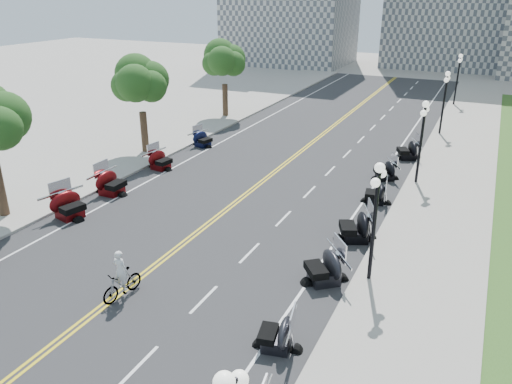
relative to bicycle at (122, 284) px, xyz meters
The scene contains 41 objects.
ground 1.32m from the bicycle, 103.80° to the left, with size 160.00×160.00×0.00m, color gray.
road 11.18m from the bicycle, 91.46° to the left, with size 16.00×90.00×0.01m, color #333335.
centerline_yellow_a 11.18m from the bicycle, 92.08° to the left, with size 0.12×90.00×0.00m, color yellow.
centerline_yellow_b 11.17m from the bicycle, 90.85° to the left, with size 0.12×90.00×0.00m, color yellow.
edge_line_north 12.74m from the bicycle, 61.28° to the left, with size 0.12×90.00×0.00m, color white.
edge_line_south 13.02m from the bicycle, 120.92° to the left, with size 0.12×90.00×0.00m, color white.
lane_dash_5 4.11m from the bicycle, 44.26° to the right, with size 0.12×2.00×0.00m, color white.
lane_dash_6 3.19m from the bicycle, 21.68° to the left, with size 0.12×2.00×0.00m, color white.
lane_dash_7 5.95m from the bicycle, 60.53° to the left, with size 0.12×2.00×0.00m, color white.
lane_dash_8 9.63m from the bicycle, 72.34° to the left, with size 0.12×2.00×0.00m, color white.
lane_dash_9 13.49m from the bicycle, 77.51° to the left, with size 0.12×2.00×0.00m, color white.
lane_dash_10 17.41m from the bicycle, 80.36° to the left, with size 0.12×2.00×0.00m, color white.
lane_dash_11 21.37m from the bicycle, 82.15° to the left, with size 0.12×2.00×0.00m, color white.
lane_dash_12 25.33m from the bicycle, 83.39° to the left, with size 0.12×2.00×0.00m, color white.
lane_dash_13 29.31m from the bicycle, 84.29° to the left, with size 0.12×2.00×0.00m, color white.
lane_dash_14 33.29m from the bicycle, 84.98° to the left, with size 0.12×2.00×0.00m, color white.
lane_dash_15 37.28m from the bicycle, 85.51° to the left, with size 0.12×2.00×0.00m, color white.
lane_dash_16 41.27m from the bicycle, 85.95° to the left, with size 0.12×2.00×0.00m, color white.
lane_dash_17 45.26m from the bicycle, 86.31° to the left, with size 0.12×2.00×0.00m, color white.
lane_dash_18 49.25m from the bicycle, 86.61° to the left, with size 0.12×2.00×0.00m, color white.
lane_dash_19 53.24m from the bicycle, 86.86° to the left, with size 0.12×2.00×0.00m, color white.
sidewalk_north 15.14m from the bicycle, 47.53° to the left, with size 5.00×90.00×0.15m, color #9E9991.
sidewalk_south 15.53m from the bicycle, 134.02° to the left, with size 5.00×90.00×0.15m, color #9E9991.
street_lamp_2 9.99m from the bicycle, 31.82° to the left, with size 0.50×1.20×4.90m, color black, non-canonical shape.
street_lamp_3 19.18m from the bicycle, 64.14° to the left, with size 0.50×1.20×4.90m, color black, non-canonical shape.
street_lamp_4 30.39m from the bicycle, 74.08° to the left, with size 0.50×1.20×4.90m, color black, non-canonical shape.
street_lamp_5 42.04m from the bicycle, 78.58° to the left, with size 0.50×1.20×4.90m, color black, non-canonical shape.
tree_3 18.79m from the bicycle, 124.15° to the left, with size 4.80×4.80×9.20m, color #235619, non-canonical shape.
tree_4 29.34m from the bicycle, 110.74° to the left, with size 4.80×4.80×9.20m, color #235619, non-canonical shape.
motorcycle_n_5 6.51m from the bicycle, ahead, with size 1.80×1.80×1.26m, color black, non-canonical shape.
motorcycle_n_6 7.95m from the bicycle, 33.02° to the left, with size 2.16×2.16×1.51m, color black, non-canonical shape.
motorcycle_n_7 10.87m from the bicycle, 50.90° to the left, with size 2.23×2.23×1.56m, color black, non-canonical shape.
motorcycle_n_8 14.88m from the bicycle, 63.07° to the left, with size 1.80×1.80×1.26m, color black, non-canonical shape.
motorcycle_n_9 18.31m from the bicycle, 69.43° to the left, with size 1.86×1.86×1.30m, color black, non-canonical shape.
motorcycle_n_10 22.94m from the bicycle, 72.23° to the left, with size 2.06×2.06×1.44m, color black, non-canonical shape.
motorcycle_s_6 8.50m from the bicycle, 147.53° to the left, with size 2.20×2.20×1.54m, color #590A0C, non-canonical shape.
motorcycle_s_7 10.85m from the bicycle, 132.48° to the left, with size 2.19×2.19×1.53m, color #590A0C, non-canonical shape.
motorcycle_s_8 14.73m from the bicycle, 119.75° to the left, with size 1.95×1.95×1.36m, color #590A0C, non-canonical shape.
motorcycle_s_9 19.74m from the bicycle, 112.02° to the left, with size 1.82×1.82×1.27m, color black, non-canonical shape.
bicycle is the anchor object (origin of this frame).
cyclist_rider 1.40m from the bicycle, 90.00° to the left, with size 0.61×0.40×1.66m, color silver.
Camera 1 is at (11.90, -13.71, 11.09)m, focal length 35.00 mm.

